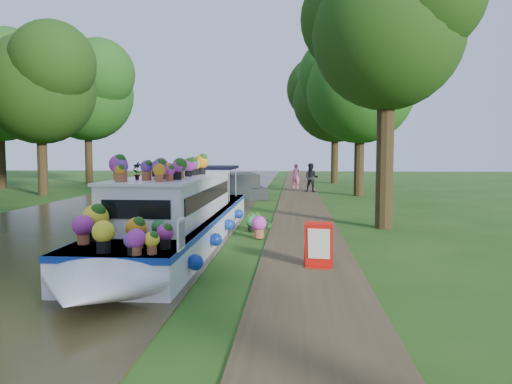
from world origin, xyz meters
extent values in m
plane|color=#1E4310|center=(0.00, 0.00, 0.00)|extent=(100.00, 100.00, 0.00)
cube|color=#2B2712|center=(-6.00, 0.00, 0.01)|extent=(10.00, 100.00, 0.02)
cube|color=#41331E|center=(1.20, 0.00, 0.01)|extent=(2.20, 100.00, 0.03)
cube|color=white|center=(-2.25, 0.42, 0.40)|extent=(2.20, 12.00, 0.75)
cube|color=navy|center=(-2.25, 0.42, 0.71)|extent=(2.24, 12.04, 0.12)
cube|color=white|center=(-2.25, -0.38, 1.29)|extent=(1.80, 7.00, 1.05)
cube|color=white|center=(-2.25, -0.38, 1.85)|extent=(1.90, 7.10, 0.06)
cube|color=black|center=(-1.34, -0.38, 1.37)|extent=(0.03, 6.40, 0.38)
cube|color=black|center=(-3.16, -0.38, 1.37)|extent=(0.03, 6.40, 0.38)
cube|color=black|center=(-2.25, 4.72, 1.92)|extent=(1.90, 2.40, 0.10)
cube|color=white|center=(-1.10, -4.98, 1.07)|extent=(0.04, 0.45, 0.55)
imported|color=#184412|center=(-2.65, -2.53, 2.08)|extent=(0.25, 0.25, 0.40)
imported|color=#184412|center=(-1.94, -0.12, 2.10)|extent=(0.25, 0.25, 0.43)
cylinder|color=black|center=(3.80, 3.00, 2.27)|extent=(0.56, 0.56, 4.55)
sphere|color=black|center=(3.80, 3.00, 6.23)|extent=(4.80, 4.80, 4.80)
sphere|color=black|center=(2.96, 3.84, 6.95)|extent=(3.84, 3.84, 3.84)
cylinder|color=black|center=(4.50, 15.00, 1.92)|extent=(0.56, 0.56, 3.85)
sphere|color=#184412|center=(4.50, 15.00, 5.95)|extent=(6.00, 6.00, 6.00)
sphere|color=#184412|center=(5.70, 14.10, 7.15)|extent=(4.50, 4.50, 4.50)
sphere|color=#184412|center=(3.45, 16.05, 6.85)|extent=(4.80, 4.80, 4.80)
cylinder|color=black|center=(4.00, 26.00, 2.10)|extent=(0.56, 0.56, 4.20)
sphere|color=black|center=(4.00, 26.00, 6.51)|extent=(6.60, 6.60, 6.60)
sphere|color=black|center=(5.32, 25.01, 7.83)|extent=(4.95, 4.95, 4.95)
sphere|color=black|center=(2.85, 27.16, 7.50)|extent=(5.28, 5.28, 5.28)
cylinder|color=black|center=(-13.50, 14.00, 1.92)|extent=(0.56, 0.56, 3.85)
sphere|color=black|center=(-13.50, 14.00, 6.02)|extent=(6.20, 6.20, 6.20)
sphere|color=black|center=(-12.26, 13.07, 7.26)|extent=(4.65, 4.65, 4.65)
sphere|color=black|center=(-14.59, 15.09, 6.95)|extent=(4.96, 4.96, 4.96)
cylinder|color=black|center=(-15.00, 24.00, 2.19)|extent=(0.56, 0.56, 4.38)
sphere|color=#184412|center=(-15.00, 24.00, 6.82)|extent=(7.00, 7.00, 7.00)
sphere|color=#184412|center=(-13.60, 22.95, 8.23)|extent=(5.25, 5.25, 5.25)
sphere|color=#184412|center=(-16.23, 25.23, 7.88)|extent=(5.60, 5.60, 5.60)
cylinder|color=black|center=(-19.00, 19.00, 2.10)|extent=(0.56, 0.56, 4.20)
sphere|color=#184412|center=(-17.64, 17.98, 7.94)|extent=(5.10, 5.10, 5.10)
cube|color=black|center=(-2.02, 14.39, 0.31)|extent=(3.20, 6.17, 0.59)
cube|color=black|center=(-2.02, 13.90, 0.95)|extent=(2.24, 3.69, 0.69)
cube|color=#B6150D|center=(1.40, -2.81, 0.04)|extent=(0.58, 0.50, 0.03)
cube|color=#B6150D|center=(1.40, -2.93, 0.51)|extent=(0.62, 0.31, 0.95)
cube|color=#B6150D|center=(1.40, -2.70, 0.51)|extent=(0.62, 0.31, 0.95)
cube|color=white|center=(1.40, -2.96, 0.56)|extent=(0.48, 0.22, 0.66)
imported|color=pink|center=(0.97, 20.14, 0.85)|extent=(0.71, 0.60, 1.65)
imported|color=black|center=(1.90, 16.92, 0.91)|extent=(0.98, 0.84, 1.76)
imported|color=#1D6224|center=(0.05, 2.71, 0.19)|extent=(0.41, 0.38, 0.38)
camera|label=1|loc=(0.88, -13.48, 2.52)|focal=35.00mm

